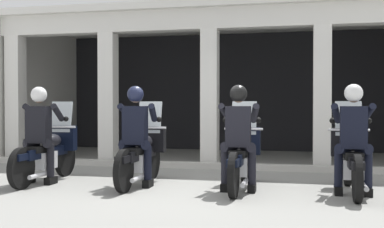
% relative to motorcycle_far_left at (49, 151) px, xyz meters
% --- Properties ---
extents(ground_plane, '(80.00, 80.00, 0.00)m').
position_rel_motorcycle_far_left_xyz_m(ground_plane, '(2.44, 2.99, -0.50)').
color(ground_plane, gray).
extents(station_building, '(10.29, 4.29, 3.48)m').
position_rel_motorcycle_far_left_xyz_m(station_building, '(2.27, 4.81, 1.68)').
color(station_building, black).
rests_on(station_building, ground).
extents(kerb_strip, '(9.79, 0.24, 0.12)m').
position_rel_motorcycle_far_left_xyz_m(kerb_strip, '(2.27, 2.16, -0.44)').
color(kerb_strip, '#B7B5AD').
rests_on(kerb_strip, ground).
extents(motorcycle_far_left, '(0.62, 2.04, 1.35)m').
position_rel_motorcycle_far_left_xyz_m(motorcycle_far_left, '(0.00, 0.00, 0.00)').
color(motorcycle_far_left, black).
rests_on(motorcycle_far_left, ground).
extents(police_officer_far_left, '(0.63, 0.61, 1.58)m').
position_rel_motorcycle_far_left_xyz_m(police_officer_far_left, '(-0.00, -0.28, 0.44)').
color(police_officer_far_left, black).
rests_on(police_officer_far_left, ground).
extents(motorcycle_center_left, '(0.62, 2.04, 1.35)m').
position_rel_motorcycle_far_left_xyz_m(motorcycle_center_left, '(1.63, 0.07, 0.00)').
color(motorcycle_center_left, black).
rests_on(motorcycle_center_left, ground).
extents(police_officer_center_left, '(0.63, 0.61, 1.58)m').
position_rel_motorcycle_far_left_xyz_m(police_officer_center_left, '(1.63, -0.21, 0.44)').
color(police_officer_center_left, black).
rests_on(police_officer_center_left, ground).
extents(motorcycle_center_right, '(0.62, 2.04, 1.35)m').
position_rel_motorcycle_far_left_xyz_m(motorcycle_center_right, '(3.26, 0.00, 0.00)').
color(motorcycle_center_right, black).
rests_on(motorcycle_center_right, ground).
extents(police_officer_center_right, '(0.63, 0.61, 1.58)m').
position_rel_motorcycle_far_left_xyz_m(police_officer_center_right, '(3.26, -0.28, 0.44)').
color(police_officer_center_right, black).
rests_on(police_officer_center_right, ground).
extents(motorcycle_far_right, '(0.62, 2.04, 1.35)m').
position_rel_motorcycle_far_left_xyz_m(motorcycle_far_right, '(4.88, 0.06, 0.00)').
color(motorcycle_far_right, black).
rests_on(motorcycle_far_right, ground).
extents(police_officer_far_right, '(0.63, 0.61, 1.58)m').
position_rel_motorcycle_far_left_xyz_m(police_officer_far_right, '(4.88, -0.22, 0.44)').
color(police_officer_far_right, black).
rests_on(police_officer_far_right, ground).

